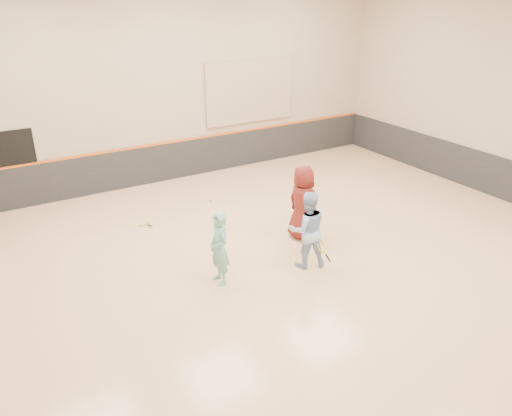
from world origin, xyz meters
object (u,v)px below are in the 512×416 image
instructor (307,230)px  girl (219,249)px  young_man (303,203)px  spare_racket (144,222)px

instructor → girl: bearing=8.6°
young_man → spare_racket: bearing=39.9°
young_man → girl: bearing=97.8°
instructor → spare_racket: (-2.38, 3.84, -0.81)m
young_man → spare_racket: 4.18m
girl → spare_racket: (-0.44, 3.49, -0.72)m
girl → instructor: bearing=82.6°
instructor → young_man: young_man is taller
girl → spare_racket: 3.59m
instructor → young_man: 1.34m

